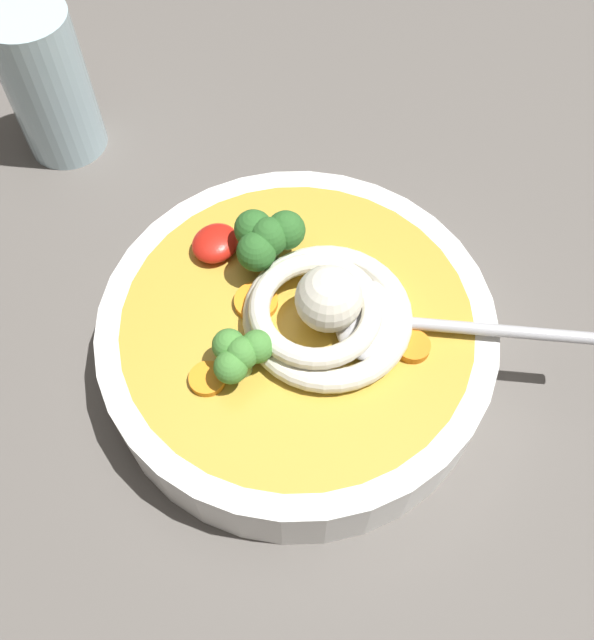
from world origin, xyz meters
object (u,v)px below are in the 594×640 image
at_px(soup_spoon, 391,321).
at_px(drinking_glass, 48,85).
at_px(soup_bowl, 297,339).
at_px(noodle_pile, 324,310).

height_order(soup_spoon, drinking_glass, drinking_glass).
xyz_separation_m(soup_bowl, drinking_glass, (-0.05, -0.29, 0.04)).
relative_size(noodle_pile, soup_spoon, 0.73).
distance_m(soup_spoon, drinking_glass, 0.34).
bearing_deg(soup_bowl, noodle_pile, 121.38).
distance_m(noodle_pile, drinking_glass, 0.30).
xyz_separation_m(soup_bowl, soup_spoon, (-0.03, 0.05, 0.03)).
bearing_deg(soup_spoon, soup_bowl, 180.00).
height_order(soup_bowl, noodle_pile, noodle_pile).
distance_m(noodle_pile, soup_spoon, 0.04).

